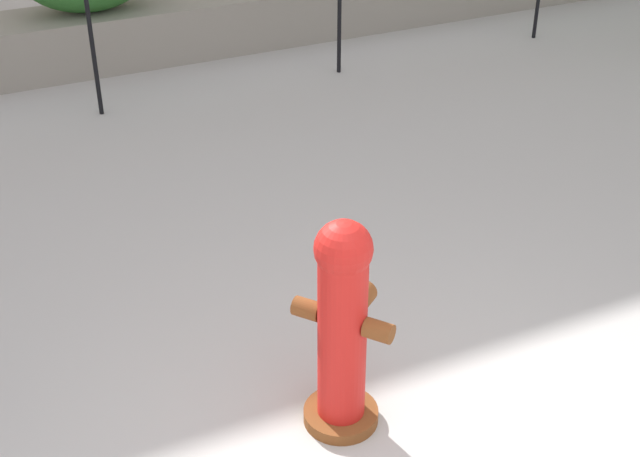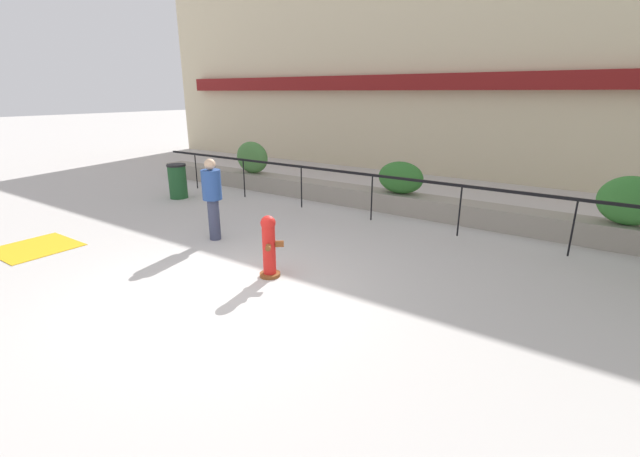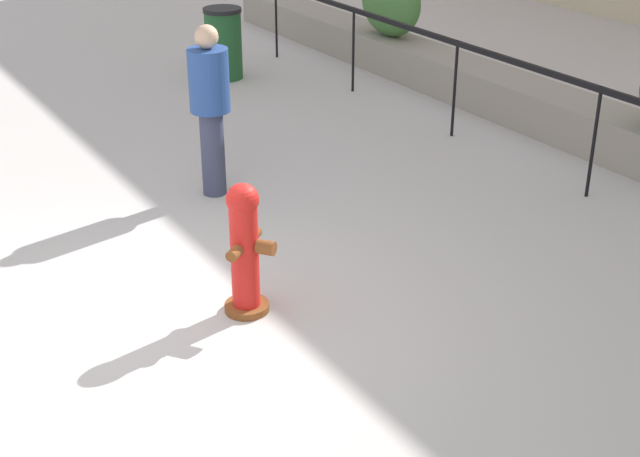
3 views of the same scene
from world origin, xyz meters
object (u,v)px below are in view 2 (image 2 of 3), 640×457
at_px(fire_hydrant, 269,246).
at_px(hedge_bush_0, 252,157).
at_px(trash_bin, 178,181).
at_px(hedge_bush_2, 631,201).
at_px(pedestrian, 212,194).
at_px(hedge_bush_1, 401,178).

bearing_deg(fire_hydrant, hedge_bush_0, 135.37).
height_order(hedge_bush_0, fire_hydrant, hedge_bush_0).
height_order(fire_hydrant, trash_bin, fire_hydrant).
relative_size(fire_hydrant, trash_bin, 1.07).
bearing_deg(hedge_bush_2, pedestrian, -149.19).
distance_m(hedge_bush_2, fire_hydrant, 7.09).
relative_size(hedge_bush_1, fire_hydrant, 1.13).
distance_m(hedge_bush_1, pedestrian, 4.86).
xyz_separation_m(fire_hydrant, pedestrian, (-2.25, 0.80, 0.44)).
height_order(hedge_bush_0, trash_bin, hedge_bush_0).
relative_size(hedge_bush_0, hedge_bush_2, 1.06).
bearing_deg(hedge_bush_0, trash_bin, -110.24).
bearing_deg(pedestrian, hedge_bush_0, 124.11).
distance_m(hedge_bush_0, hedge_bush_2, 10.08).
height_order(hedge_bush_0, pedestrian, pedestrian).
xyz_separation_m(hedge_bush_0, trash_bin, (-0.85, -2.31, -0.50)).
relative_size(pedestrian, trash_bin, 1.71).
bearing_deg(hedge_bush_0, hedge_bush_2, 0.00).
height_order(hedge_bush_2, pedestrian, pedestrian).
height_order(hedge_bush_2, fire_hydrant, hedge_bush_2).
distance_m(hedge_bush_1, fire_hydrant, 5.10).
distance_m(hedge_bush_1, trash_bin, 6.49).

